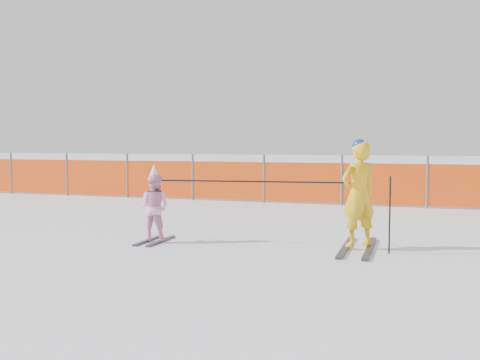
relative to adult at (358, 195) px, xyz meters
name	(u,v)px	position (x,y,z in m)	size (l,w,h in m)	color
ground	(229,253)	(-1.69, -0.88, -0.79)	(120.00, 120.00, 0.00)	white
adult	(358,195)	(0.00, 0.00, 0.00)	(0.66, 1.65, 1.61)	black
child	(154,206)	(-3.09, -0.40, -0.24)	(0.50, 0.91, 1.22)	black
ski_poles	(288,190)	(-1.00, -0.20, 0.06)	(3.43, 0.39, 1.09)	black
safety_fence	(205,180)	(-4.55, 5.46, -0.24)	(16.84, 0.06, 1.25)	#595960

